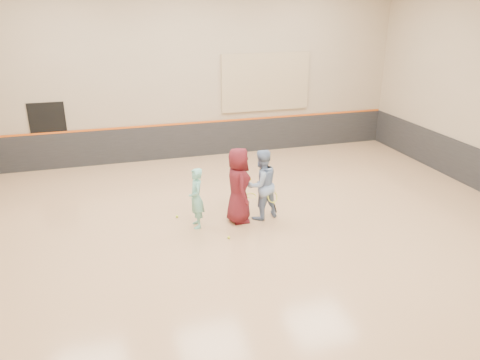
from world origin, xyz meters
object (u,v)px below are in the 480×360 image
object	(u,v)px
instructor	(261,185)
young_man	(238,185)
spare_racket	(251,194)
girl	(196,198)

from	to	relation	value
instructor	young_man	size ratio (longest dim) A/B	0.95
spare_racket	young_man	bearing A→B (deg)	-119.13
girl	spare_racket	distance (m)	2.42
girl	young_man	world-z (taller)	young_man
girl	instructor	bearing A→B (deg)	91.23
young_man	girl	bearing A→B (deg)	93.93
girl	spare_racket	xyz separation A→B (m)	(1.84, 1.42, -0.68)
young_man	spare_racket	bearing A→B (deg)	-26.20
young_man	instructor	bearing A→B (deg)	-86.32
girl	young_man	xyz separation A→B (m)	(1.06, 0.02, 0.20)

